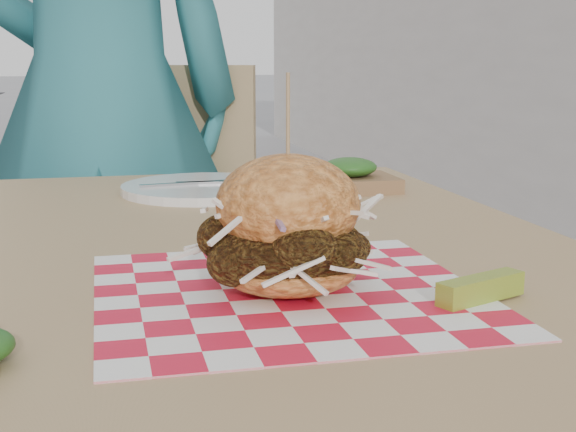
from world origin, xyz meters
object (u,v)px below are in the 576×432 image
(patio_table, at_px, (245,306))
(patio_chair, at_px, (189,236))
(diner, at_px, (98,98))
(sandwich, at_px, (288,233))

(patio_table, height_order, patio_chair, patio_chair)
(diner, xyz_separation_m, patio_table, (0.16, -0.91, -0.21))
(diner, height_order, patio_table, diner)
(diner, distance_m, patio_chair, 0.38)
(diner, xyz_separation_m, patio_chair, (0.19, 0.02, -0.33))
(diner, relative_size, patio_table, 1.47)
(patio_table, relative_size, sandwich, 5.85)
(patio_table, relative_size, patio_chair, 1.26)
(diner, height_order, sandwich, diner)
(sandwich, bearing_deg, patio_table, 91.23)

